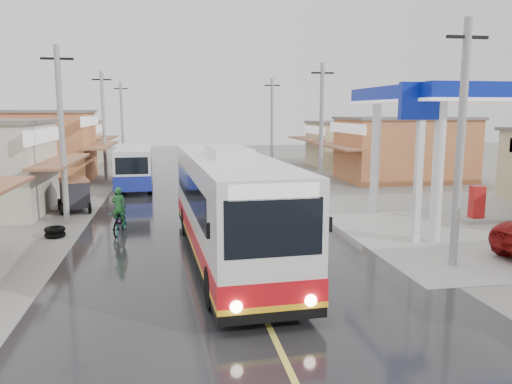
% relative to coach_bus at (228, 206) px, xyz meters
% --- Properties ---
extents(ground, '(120.00, 120.00, 0.00)m').
position_rel_coach_bus_xyz_m(ground, '(0.29, -2.14, -1.89)').
color(ground, slate).
rests_on(ground, ground).
extents(road, '(12.00, 90.00, 0.02)m').
position_rel_coach_bus_xyz_m(road, '(0.29, 12.86, -1.88)').
color(road, black).
rests_on(road, ground).
extents(centre_line, '(0.15, 90.00, 0.01)m').
position_rel_coach_bus_xyz_m(centre_line, '(0.29, 12.86, -1.87)').
color(centre_line, '#D8CC4C').
rests_on(centre_line, road).
extents(shopfronts_right, '(11.00, 44.00, 4.80)m').
position_rel_coach_bus_xyz_m(shopfronts_right, '(15.29, 9.86, -1.89)').
color(shopfronts_right, beige).
rests_on(shopfronts_right, ground).
extents(utility_poles_left, '(1.60, 50.00, 8.00)m').
position_rel_coach_bus_xyz_m(utility_poles_left, '(-6.71, 13.86, -1.89)').
color(utility_poles_left, gray).
rests_on(utility_poles_left, ground).
extents(utility_poles_right, '(1.60, 36.00, 8.00)m').
position_rel_coach_bus_xyz_m(utility_poles_right, '(7.29, 12.86, -1.89)').
color(utility_poles_right, gray).
rests_on(utility_poles_right, ground).
extents(coach_bus, '(3.39, 12.66, 3.92)m').
position_rel_coach_bus_xyz_m(coach_bus, '(0.00, 0.00, 0.00)').
color(coach_bus, silver).
rests_on(coach_bus, road).
extents(second_bus, '(2.45, 8.32, 2.74)m').
position_rel_coach_bus_xyz_m(second_bus, '(-4.28, 17.28, -0.41)').
color(second_bus, silver).
rests_on(second_bus, road).
extents(cyclist, '(0.94, 1.95, 2.02)m').
position_rel_coach_bus_xyz_m(cyclist, '(-4.08, 4.32, -1.23)').
color(cyclist, black).
rests_on(cyclist, ground).
extents(tricycle_near, '(1.97, 2.32, 1.68)m').
position_rel_coach_bus_xyz_m(tricycle_near, '(-6.84, 9.67, -0.93)').
color(tricycle_near, '#26262D').
rests_on(tricycle_near, ground).
extents(tyre_stack, '(0.83, 0.83, 0.43)m').
position_rel_coach_bus_xyz_m(tyre_stack, '(-6.68, 4.23, -1.68)').
color(tyre_stack, black).
rests_on(tyre_stack, ground).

